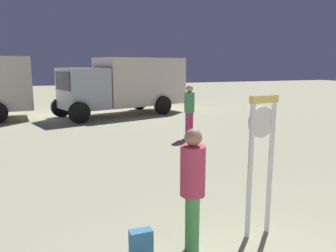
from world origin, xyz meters
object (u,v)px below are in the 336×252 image
object	(u,v)px
standing_clock	(261,150)
person_distant	(189,109)
box_truck_near	(127,84)
backpack	(141,244)
person_near_clock	(193,186)

from	to	relation	value
standing_clock	person_distant	size ratio (longest dim) A/B	1.14
box_truck_near	person_distant	bearing A→B (deg)	-83.83
backpack	box_truck_near	bearing A→B (deg)	77.01
person_distant	person_near_clock	bearing A→B (deg)	-113.99
person_distant	box_truck_near	xyz separation A→B (m)	(-0.65, 6.04, 0.53)
backpack	box_truck_near	world-z (taller)	box_truck_near
person_near_clock	box_truck_near	size ratio (longest dim) A/B	0.25
person_near_clock	backpack	bearing A→B (deg)	169.25
person_near_clock	person_distant	world-z (taller)	person_distant
backpack	person_distant	world-z (taller)	person_distant
person_distant	box_truck_near	bearing A→B (deg)	96.17
person_near_clock	box_truck_near	xyz separation A→B (m)	(2.18, 12.40, 0.59)
person_near_clock	box_truck_near	bearing A→B (deg)	80.04
box_truck_near	person_near_clock	bearing A→B (deg)	-99.96
person_distant	box_truck_near	size ratio (longest dim) A/B	0.26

